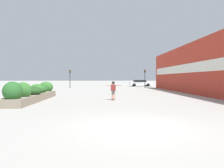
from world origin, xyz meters
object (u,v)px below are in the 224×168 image
object	(u,v)px
skateboarder	(113,88)
skateboard	(113,99)
car_leftmost	(200,83)
traffic_light_left	(70,76)
car_center_left	(140,83)
traffic_light_right	(145,76)

from	to	relation	value
skateboarder	skateboard	bearing A→B (deg)	-71.53
skateboarder	car_leftmost	world-z (taller)	car_leftmost
skateboarder	traffic_light_left	bearing A→B (deg)	123.92
car_leftmost	car_center_left	xyz separation A→B (m)	(-11.60, 2.80, -0.09)
skateboard	traffic_light_left	world-z (taller)	traffic_light_left
car_center_left	traffic_light_left	size ratio (longest dim) A/B	1.49
skateboarder	car_leftmost	size ratio (longest dim) A/B	0.31
car_leftmost	skateboarder	bearing A→B (deg)	144.33
car_center_left	traffic_light_left	distance (m)	15.57
skateboard	skateboarder	xyz separation A→B (m)	(-0.00, 0.00, 0.85)
skateboarder	car_center_left	bearing A→B (deg)	93.01
skateboarder	traffic_light_right	size ratio (longest dim) A/B	0.43
skateboard	skateboarder	size ratio (longest dim) A/B	0.48
skateboarder	car_leftmost	bearing A→B (deg)	71.01
traffic_light_left	car_center_left	bearing A→B (deg)	29.24
skateboarder	traffic_light_left	size ratio (longest dim) A/B	0.43
skateboarder	traffic_light_right	distance (m)	22.10
car_center_left	traffic_light_right	distance (m)	7.77
car_leftmost	traffic_light_right	bearing A→B (deg)	111.70
skateboard	car_center_left	world-z (taller)	car_center_left
skateboarder	car_leftmost	xyz separation A→B (m)	(18.58, 25.89, -0.11)
traffic_light_left	traffic_light_right	xyz separation A→B (m)	(13.06, -0.04, 0.03)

